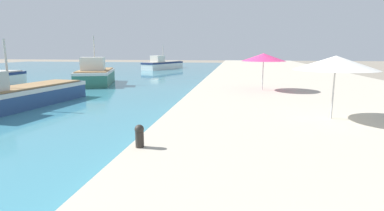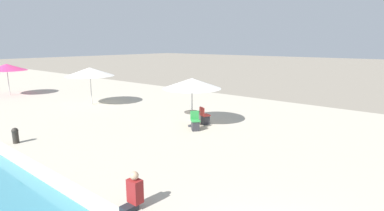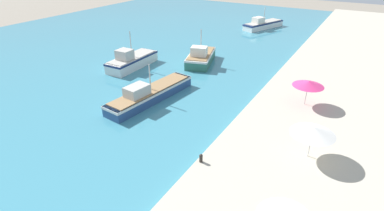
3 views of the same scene
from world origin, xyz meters
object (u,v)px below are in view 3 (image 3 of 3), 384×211
at_px(fishing_boat_far, 201,57).
at_px(fishing_boat_distant, 263,24).
at_px(fishing_boat_near, 150,93).
at_px(cafe_umbrella_white, 313,131).
at_px(mooring_bollard, 201,158).
at_px(cafe_umbrella_striped, 308,83).
at_px(fishing_boat_mid, 132,60).

bearing_deg(fishing_boat_far, fishing_boat_distant, 70.79).
relative_size(fishing_boat_near, fishing_boat_distant, 1.14).
height_order(fishing_boat_near, cafe_umbrella_white, fishing_boat_near).
height_order(fishing_boat_near, mooring_bollard, fishing_boat_near).
bearing_deg(fishing_boat_near, cafe_umbrella_striped, 29.08).
bearing_deg(fishing_boat_mid, fishing_boat_distant, 74.46).
relative_size(fishing_boat_far, fishing_boat_distant, 0.78).
bearing_deg(mooring_bollard, cafe_umbrella_white, 35.44).
bearing_deg(fishing_boat_distant, fishing_boat_near, -68.67).
xyz_separation_m(fishing_boat_distant, cafe_umbrella_striped, (14.66, -30.74, 2.03)).
bearing_deg(cafe_umbrella_striped, fishing_boat_near, -157.29).
distance_m(fishing_boat_near, fishing_boat_mid, 10.47).
bearing_deg(fishing_boat_near, cafe_umbrella_white, -1.85).
bearing_deg(fishing_boat_near, fishing_boat_distant, 96.87).
bearing_deg(cafe_umbrella_striped, fishing_boat_distant, 115.49).
bearing_deg(cafe_umbrella_white, fishing_boat_mid, 159.84).
bearing_deg(fishing_boat_far, cafe_umbrella_white, -58.44).
bearing_deg(fishing_boat_far, fishing_boat_near, -103.02).
height_order(fishing_boat_mid, mooring_bollard, fishing_boat_mid).
bearing_deg(mooring_bollard, cafe_umbrella_striped, 71.25).
distance_m(fishing_boat_mid, cafe_umbrella_white, 26.16).
distance_m(cafe_umbrella_white, mooring_bollard, 8.11).
height_order(fishing_boat_mid, cafe_umbrella_white, fishing_boat_mid).
relative_size(fishing_boat_near, cafe_umbrella_white, 3.54).
height_order(cafe_umbrella_white, cafe_umbrella_striped, cafe_umbrella_white).
distance_m(fishing_boat_distant, cafe_umbrella_white, 42.57).
relative_size(fishing_boat_far, cafe_umbrella_striped, 2.58).
height_order(fishing_boat_far, cafe_umbrella_striped, fishing_boat_far).
bearing_deg(cafe_umbrella_white, fishing_boat_far, 139.12).
distance_m(fishing_boat_distant, mooring_bollard, 44.88).
height_order(fishing_boat_near, fishing_boat_distant, fishing_boat_distant).
xyz_separation_m(cafe_umbrella_striped, mooring_bollard, (-4.39, -12.95, -1.86)).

